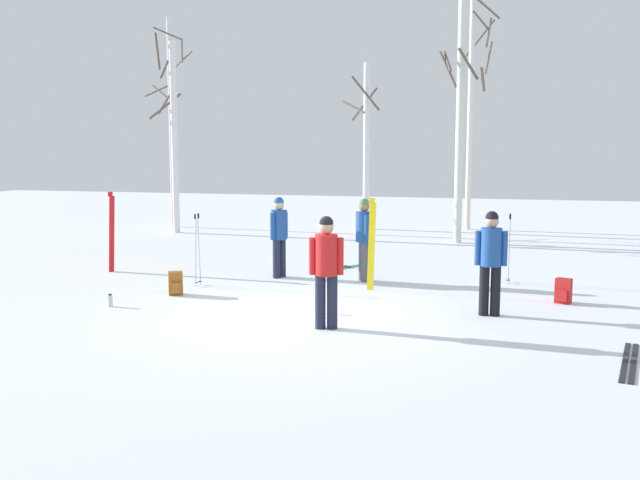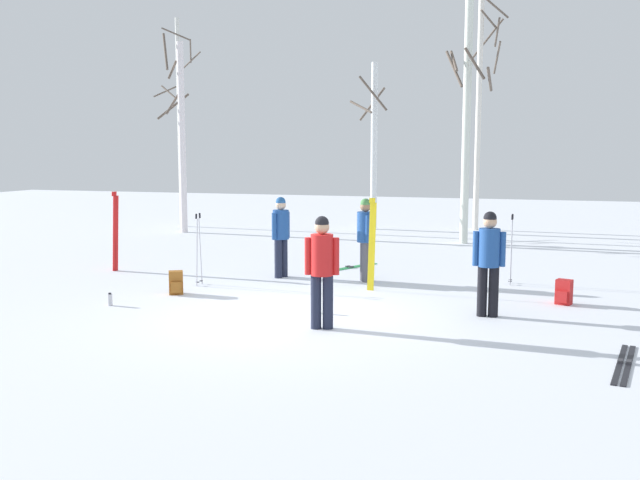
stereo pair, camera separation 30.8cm
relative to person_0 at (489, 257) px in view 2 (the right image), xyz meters
The scene contains 20 objects.
ground_plane 3.35m from the person_0, 161.88° to the right, with size 60.00×60.00×0.00m, color white.
person_0 is the anchor object (origin of this frame).
person_1 2.81m from the person_0, 146.09° to the right, with size 0.51×0.34×1.72m.
person_2 3.59m from the person_0, 137.63° to the left, with size 0.34×0.47×1.72m.
person_3 5.03m from the person_0, 152.46° to the left, with size 0.34×0.49×1.72m.
ski_pair_planted_0 2.76m from the person_0, 146.47° to the left, with size 0.18×0.03×1.79m.
ski_pair_planted_1 8.53m from the person_0, 166.45° to the left, with size 0.10×0.20×1.78m.
ski_pair_lying_0 5.29m from the person_0, 130.33° to the left, with size 0.92×1.55×0.05m.
ski_pair_lying_1 2.99m from the person_0, 49.26° to the right, with size 0.48×1.87×0.05m.
ski_poles_0 3.03m from the person_0, 85.59° to the left, with size 0.07×0.28×1.42m.
ski_poles_1 5.81m from the person_0, 169.95° to the left, with size 0.07×0.25×1.44m.
backpack_0 5.77m from the person_0, behind, with size 0.33×0.34×0.44m.
backpack_1 1.95m from the person_0, 47.65° to the left, with size 0.31×0.33×0.44m.
water_bottle_0 6.49m from the person_0, 169.59° to the right, with size 0.08×0.08×0.23m.
water_bottle_1 2.92m from the person_0, 166.99° to the right, with size 0.07×0.07×0.21m.
birch_tree_0 15.99m from the person_0, 136.65° to the left, with size 1.53×1.43×7.23m.
birch_tree_1 14.15m from the person_0, 138.83° to the left, with size 0.94×1.52×6.47m.
birch_tree_2 13.04m from the person_0, 111.57° to the left, with size 1.38×1.44×5.63m.
birch_tree_3 9.62m from the person_0, 98.43° to the left, with size 1.33×1.29×7.08m.
birch_tree_4 13.34m from the person_0, 95.84° to the left, with size 1.24×1.62×7.93m.
Camera 2 is at (3.82, -10.49, 2.67)m, focal length 39.44 mm.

